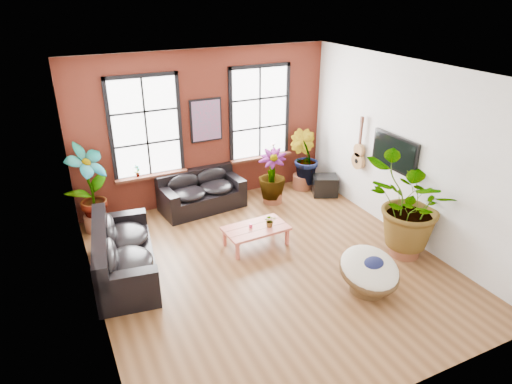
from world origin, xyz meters
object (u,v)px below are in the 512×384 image
Objects in this scene: sofa_back at (201,192)px; coffee_table at (256,229)px; papasan_chair at (369,271)px; sofa_left at (121,254)px.

coffee_table is at bearing -84.80° from sofa_back.
coffee_table is 1.15× the size of papasan_chair.
coffee_table is at bearing -84.85° from sofa_left.
sofa_left is at bearing 144.17° from papasan_chair.
coffee_table is (0.41, -2.05, -0.04)m from sofa_back.
sofa_left is (-2.16, -1.92, 0.03)m from sofa_back.
sofa_left is 2.19× the size of papasan_chair.
sofa_left is at bearing -144.46° from sofa_back.
sofa_back is 4.46m from papasan_chair.
sofa_back is 2.89m from sofa_left.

